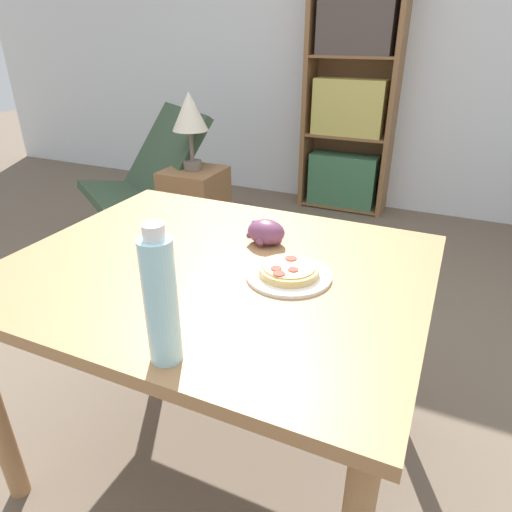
{
  "coord_description": "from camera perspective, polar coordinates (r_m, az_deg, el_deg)",
  "views": [
    {
      "loc": [
        0.64,
        -1.14,
        1.34
      ],
      "look_at": [
        0.2,
        -0.16,
        0.8
      ],
      "focal_mm": 32.0,
      "sensor_mm": 36.0,
      "label": 1
    }
  ],
  "objects": [
    {
      "name": "ground_plane",
      "position": [
        1.87,
        -3.74,
        -19.17
      ],
      "size": [
        14.0,
        14.0,
        0.0
      ],
      "primitive_type": "plane",
      "color": "brown"
    },
    {
      "name": "dining_table",
      "position": [
        1.34,
        -4.91,
        -4.64
      ],
      "size": [
        1.16,
        0.95,
        0.74
      ],
      "color": "#A37549",
      "rests_on": "ground_plane"
    },
    {
      "name": "pizza_on_plate",
      "position": [
        1.22,
        4.12,
        -2.04
      ],
      "size": [
        0.23,
        0.23,
        0.04
      ],
      "color": "white",
      "rests_on": "dining_table"
    },
    {
      "name": "grape_bunch",
      "position": [
        1.4,
        1.2,
        2.98
      ],
      "size": [
        0.12,
        0.09,
        0.08
      ],
      "color": "#6B3856",
      "rests_on": "dining_table"
    },
    {
      "name": "table_lamp",
      "position": [
        2.76,
        -8.3,
        17.02
      ],
      "size": [
        0.21,
        0.21,
        0.45
      ],
      "color": "#665B51",
      "rests_on": "side_table"
    },
    {
      "name": "drink_bottle",
      "position": [
        0.88,
        -11.82,
        -5.38
      ],
      "size": [
        0.07,
        0.07,
        0.29
      ],
      "color": "#A3DBEA",
      "rests_on": "dining_table"
    },
    {
      "name": "wall_back",
      "position": [
        3.82,
        16.12,
        25.01
      ],
      "size": [
        8.0,
        0.05,
        2.6
      ],
      "color": "silver",
      "rests_on": "ground_plane"
    },
    {
      "name": "bookshelf",
      "position": [
        3.73,
        11.66,
        18.13
      ],
      "size": [
        0.69,
        0.28,
        1.75
      ],
      "color": "brown",
      "rests_on": "ground_plane"
    },
    {
      "name": "side_table",
      "position": [
        2.92,
        -7.52,
        5.18
      ],
      "size": [
        0.34,
        0.34,
        0.58
      ],
      "color": "brown",
      "rests_on": "ground_plane"
    },
    {
      "name": "lounge_chair_near",
      "position": [
        3.17,
        -13.65,
        6.34
      ],
      "size": [
        0.94,
        1.01,
        0.88
      ],
      "rotation": [
        0.0,
        0.0,
        -0.6
      ],
      "color": "slate",
      "rests_on": "ground_plane"
    }
  ]
}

